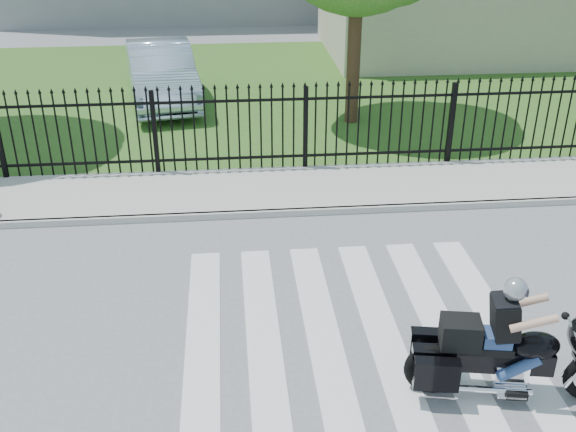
{
  "coord_description": "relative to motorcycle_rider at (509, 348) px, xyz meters",
  "views": [
    {
      "loc": [
        -1.55,
        -6.79,
        5.49
      ],
      "look_at": [
        -0.73,
        2.02,
        1.0
      ],
      "focal_mm": 42.0,
      "sensor_mm": 36.0,
      "label": 1
    }
  ],
  "objects": [
    {
      "name": "ground",
      "position": [
        -1.54,
        0.89,
        -0.67
      ],
      "size": [
        120.0,
        120.0,
        0.0
      ],
      "primitive_type": "plane",
      "color": "slate",
      "rests_on": "ground"
    },
    {
      "name": "crosswalk",
      "position": [
        -1.54,
        0.89,
        -0.66
      ],
      "size": [
        5.0,
        5.5,
        0.01
      ],
      "primitive_type": null,
      "color": "silver",
      "rests_on": "ground"
    },
    {
      "name": "sidewalk",
      "position": [
        -1.54,
        5.89,
        -0.61
      ],
      "size": [
        40.0,
        2.0,
        0.12
      ],
      "primitive_type": "cube",
      "color": "#ADAAA3",
      "rests_on": "ground"
    },
    {
      "name": "curb",
      "position": [
        -1.54,
        4.89,
        -0.61
      ],
      "size": [
        40.0,
        0.12,
        0.12
      ],
      "primitive_type": "cube",
      "color": "#ADAAA3",
      "rests_on": "ground"
    },
    {
      "name": "grass_strip",
      "position": [
        -1.54,
        12.89,
        -0.66
      ],
      "size": [
        40.0,
        12.0,
        0.02
      ],
      "primitive_type": "cube",
      "color": "#315F20",
      "rests_on": "ground"
    },
    {
      "name": "iron_fence",
      "position": [
        -1.54,
        6.89,
        0.23
      ],
      "size": [
        26.0,
        0.04,
        1.8
      ],
      "color": "black",
      "rests_on": "ground"
    },
    {
      "name": "building_low",
      "position": [
        5.46,
        16.89,
        1.08
      ],
      "size": [
        10.0,
        6.0,
        3.5
      ],
      "primitive_type": "cube",
      "color": "beige",
      "rests_on": "ground"
    },
    {
      "name": "motorcycle_rider",
      "position": [
        0.0,
        0.0,
        0.0
      ],
      "size": [
        2.46,
        1.08,
        1.64
      ],
      "rotation": [
        0.0,
        0.0,
        -0.18
      ],
      "color": "black",
      "rests_on": "ground"
    },
    {
      "name": "parked_car",
      "position": [
        -4.81,
        11.99,
        0.12
      ],
      "size": [
        2.39,
        4.89,
        1.54
      ],
      "primitive_type": "imported",
      "rotation": [
        0.0,
        0.0,
        0.17
      ],
      "color": "#A6BAD1",
      "rests_on": "grass_strip"
    }
  ]
}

